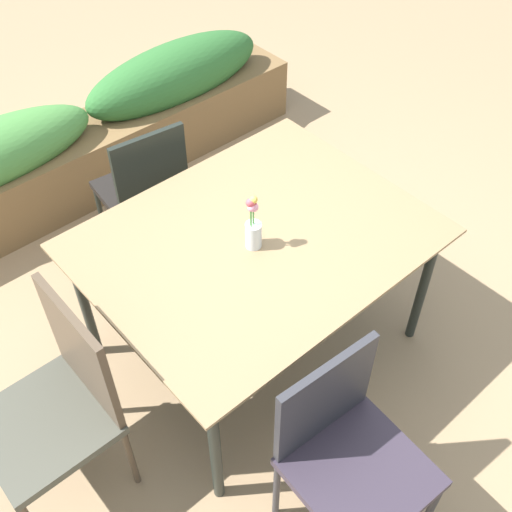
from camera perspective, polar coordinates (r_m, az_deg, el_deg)
ground_plane at (r=3.37m, az=0.07°, el=-6.24°), size 12.00×12.00×0.00m
dining_table at (r=2.75m, az=-0.00°, el=0.94°), size 1.46×1.16×0.77m
chair_far_side at (r=3.41m, az=-10.11°, el=6.19°), size 0.47×0.47×0.92m
chair_end_left at (r=2.59m, az=-17.51°, el=-12.39°), size 0.48×0.48×0.98m
chair_near_left at (r=2.41m, az=8.30°, el=-17.08°), size 0.50×0.50×0.91m
flower_vase at (r=2.60m, az=-0.26°, el=2.66°), size 0.07×0.07×0.27m
planter_box at (r=4.14m, az=-14.54°, el=10.49°), size 2.96×0.45×0.75m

